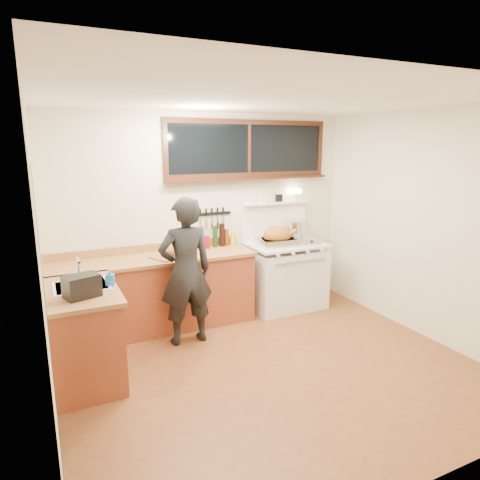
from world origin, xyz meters
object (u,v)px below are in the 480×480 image
roast_turkey (278,238)px  cutting_board (171,252)px  man (186,272)px  vintage_stove (285,274)px

roast_turkey → cutting_board: bearing=178.0°
man → vintage_stove: bearing=16.5°
man → cutting_board: 0.46m
man → cutting_board: bearing=94.3°
vintage_stove → man: man is taller
cutting_board → roast_turkey: 1.44m
cutting_board → roast_turkey: (1.43, -0.05, 0.05)m
cutting_board → vintage_stove: bearing=1.0°
man → roast_turkey: size_ratio=3.06×
man → roast_turkey: (1.40, 0.39, 0.17)m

